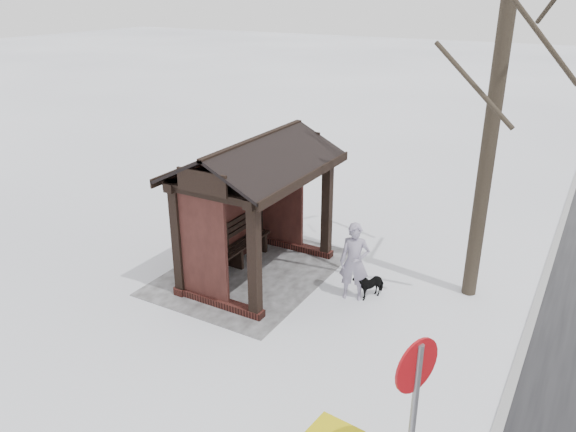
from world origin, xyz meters
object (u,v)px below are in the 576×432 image
object	(u,v)px
road_sign	(414,396)
dog	(369,284)
pedestrian	(354,262)
bus_shelter	(250,180)

from	to	relation	value
road_sign	dog	bearing A→B (deg)	-131.04
pedestrian	road_sign	world-z (taller)	road_sign
dog	bus_shelter	bearing A→B (deg)	-147.70
bus_shelter	pedestrian	world-z (taller)	bus_shelter
pedestrian	dog	distance (m)	0.62
pedestrian	road_sign	xyz separation A→B (m)	(4.43, 2.59, 0.99)
bus_shelter	dog	bearing A→B (deg)	97.43
bus_shelter	dog	xyz separation A→B (m)	(-0.34, 2.61, -1.88)
bus_shelter	road_sign	xyz separation A→B (m)	(4.30, 4.94, -0.36)
bus_shelter	dog	distance (m)	3.24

